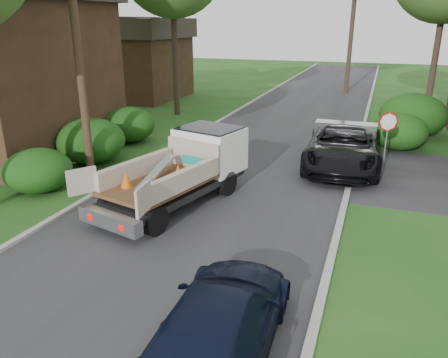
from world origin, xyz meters
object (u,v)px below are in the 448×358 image
object	(u,v)px
stop_sign	(387,130)
utility_pole	(76,37)
house_left_far	(133,57)
navy_suv	(219,324)
black_pickup	(343,146)
flatbed_truck	(191,163)

from	to	relation	value
stop_sign	utility_pole	world-z (taller)	utility_pole
house_left_far	navy_suv	xyz separation A→B (m)	(16.10, -24.50, -2.35)
stop_sign	black_pickup	size ratio (longest dim) A/B	0.40
stop_sign	flatbed_truck	xyz separation A→B (m)	(-6.12, -4.69, -0.57)
stop_sign	utility_pole	xyz separation A→B (m)	(-10.68, -4.02, 3.40)
utility_pole	house_left_far	size ratio (longest dim) A/B	1.32
utility_pole	navy_suv	size ratio (longest dim) A/B	2.08
house_left_far	black_pickup	bearing A→B (deg)	-36.34
flatbed_truck	stop_sign	bearing A→B (deg)	51.76
flatbed_truck	navy_suv	distance (m)	7.68
flatbed_truck	black_pickup	world-z (taller)	flatbed_truck
navy_suv	flatbed_truck	bearing A→B (deg)	-64.88
flatbed_truck	navy_suv	size ratio (longest dim) A/B	1.31
utility_pole	navy_suv	xyz separation A→B (m)	(8.08, -7.48, -4.48)
utility_pole	flatbed_truck	distance (m)	6.08
stop_sign	flatbed_truck	size ratio (longest dim) A/B	0.40
utility_pole	house_left_far	distance (m)	18.93
stop_sign	house_left_far	distance (m)	22.81
utility_pole	flatbed_truck	size ratio (longest dim) A/B	1.59
utility_pole	navy_suv	bearing A→B (deg)	-42.80
house_left_far	navy_suv	bearing A→B (deg)	-56.69
black_pickup	navy_suv	world-z (taller)	black_pickup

